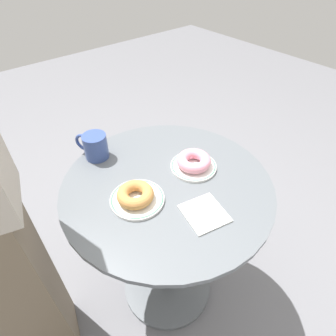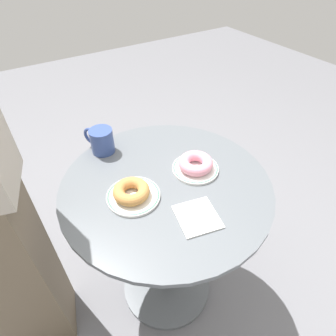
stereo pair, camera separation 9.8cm
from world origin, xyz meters
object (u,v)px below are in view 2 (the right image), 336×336
Objects in this scene: donut_old_fashioned at (131,191)px; paper_napkin at (196,217)px; coffee_mug at (101,141)px; plate_left at (133,196)px; cafe_table at (166,229)px; donut_pink_frosted at (196,164)px; plate_right at (196,169)px.

donut_old_fashioned reaches higher than paper_napkin.
plate_left is at bearing -92.53° from coffee_mug.
coffee_mug is at bearing 111.58° from cafe_table.
donut_old_fashioned is 0.96× the size of coffee_mug.
donut_pink_frosted reaches higher than cafe_table.
coffee_mug reaches higher than plate_right.
donut_old_fashioned is 0.26m from donut_pink_frosted.
cafe_table is 0.30m from plate_left.
donut_pink_frosted reaches higher than paper_napkin.
coffee_mug reaches higher than plate_left.
donut_pink_frosted is (0.25, -0.00, 0.03)m from plate_left.
plate_right is 1.34× the size of donut_pink_frosted.
donut_pink_frosted is (0.13, -0.00, 0.30)m from cafe_table.
plate_left is 0.22m from paper_napkin.
donut_old_fashioned is (-0.01, 0.00, 0.02)m from plate_left.
plate_left is 0.29m from coffee_mug.
paper_napkin is (-0.00, -0.18, 0.27)m from cafe_table.
coffee_mug is (-0.24, 0.29, 0.04)m from plate_right.
donut_old_fashioned is 0.95× the size of donut_pink_frosted.
plate_left is at bearing 123.87° from paper_napkin.
coffee_mug is (-0.11, 0.47, 0.05)m from paper_napkin.
plate_right is at bearing -50.38° from coffee_mug.
donut_pink_frosted is at bearing -1.13° from cafe_table.
coffee_mug is (0.01, 0.29, 0.04)m from plate_left.
cafe_table is at bearing -68.42° from coffee_mug.
donut_pink_frosted is (0.26, -0.00, 0.00)m from donut_old_fashioned.
plate_left is 1.05× the size of plate_right.
cafe_table is at bearing 178.87° from donut_pink_frosted.
paper_napkin is at bearing -91.47° from cafe_table.
plate_left is at bearing 179.27° from donut_pink_frosted.
donut_pink_frosted is at bearing -1.04° from donut_old_fashioned.
plate_left is 1.36× the size of paper_napkin.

